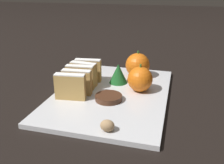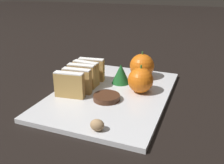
# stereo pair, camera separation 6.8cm
# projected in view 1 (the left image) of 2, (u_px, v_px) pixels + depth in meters

# --- Properties ---
(ground_plane) EXTENTS (6.00, 6.00, 0.00)m
(ground_plane) POSITION_uv_depth(u_px,v_px,m) (112.00, 96.00, 0.70)
(ground_plane) COLOR black
(serving_platter) EXTENTS (0.30, 0.43, 0.01)m
(serving_platter) POSITION_uv_depth(u_px,v_px,m) (112.00, 94.00, 0.70)
(serving_platter) COLOR silver
(serving_platter) RESTS_ON ground_plane
(stollen_slice_front) EXTENTS (0.08, 0.03, 0.07)m
(stollen_slice_front) POSITION_uv_depth(u_px,v_px,m) (70.00, 87.00, 0.64)
(stollen_slice_front) COLOR tan
(stollen_slice_front) RESTS_ON serving_platter
(stollen_slice_second) EXTENTS (0.08, 0.03, 0.07)m
(stollen_slice_second) POSITION_uv_depth(u_px,v_px,m) (77.00, 82.00, 0.67)
(stollen_slice_second) COLOR tan
(stollen_slice_second) RESTS_ON serving_platter
(stollen_slice_third) EXTENTS (0.08, 0.03, 0.07)m
(stollen_slice_third) POSITION_uv_depth(u_px,v_px,m) (79.00, 78.00, 0.70)
(stollen_slice_third) COLOR tan
(stollen_slice_third) RESTS_ON serving_platter
(stollen_slice_fourth) EXTENTS (0.08, 0.03, 0.07)m
(stollen_slice_fourth) POSITION_uv_depth(u_px,v_px,m) (84.00, 74.00, 0.73)
(stollen_slice_fourth) COLOR tan
(stollen_slice_fourth) RESTS_ON serving_platter
(stollen_slice_fifth) EXTENTS (0.08, 0.03, 0.07)m
(stollen_slice_fifth) POSITION_uv_depth(u_px,v_px,m) (88.00, 70.00, 0.76)
(stollen_slice_fifth) COLOR tan
(stollen_slice_fifth) RESTS_ON serving_platter
(orange_near) EXTENTS (0.08, 0.08, 0.09)m
(orange_near) POSITION_uv_depth(u_px,v_px,m) (138.00, 65.00, 0.80)
(orange_near) COLOR orange
(orange_near) RESTS_ON serving_platter
(orange_far) EXTENTS (0.07, 0.07, 0.08)m
(orange_far) POSITION_uv_depth(u_px,v_px,m) (140.00, 79.00, 0.69)
(orange_far) COLOR orange
(orange_far) RESTS_ON serving_platter
(walnut) EXTENTS (0.03, 0.02, 0.02)m
(walnut) POSITION_uv_depth(u_px,v_px,m) (107.00, 126.00, 0.51)
(walnut) COLOR tan
(walnut) RESTS_ON serving_platter
(chocolate_cookie) EXTENTS (0.07, 0.07, 0.01)m
(chocolate_cookie) POSITION_uv_depth(u_px,v_px,m) (109.00, 98.00, 0.65)
(chocolate_cookie) COLOR #472819
(chocolate_cookie) RESTS_ON serving_platter
(evergreen_sprig) EXTENTS (0.06, 0.06, 0.06)m
(evergreen_sprig) POSITION_uv_depth(u_px,v_px,m) (117.00, 73.00, 0.75)
(evergreen_sprig) COLOR #195623
(evergreen_sprig) RESTS_ON serving_platter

